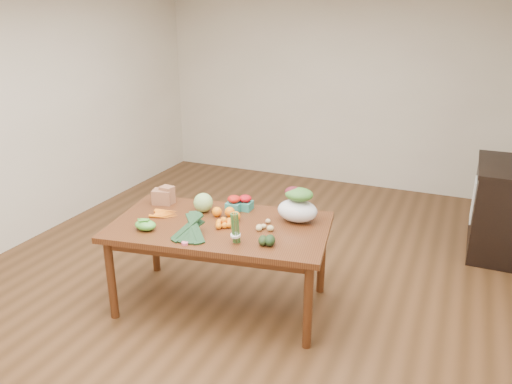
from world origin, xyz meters
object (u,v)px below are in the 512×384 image
at_px(paper_bag, 162,195).
at_px(mandarin_cluster, 224,222).
at_px(salad_bag, 298,206).
at_px(cabinet, 499,208).
at_px(kale_bunch, 189,229).
at_px(cabbage, 203,203).
at_px(dining_table, 221,265).
at_px(asparagus_bundle, 235,228).

xyz_separation_m(paper_bag, mandarin_cluster, (0.73, -0.23, -0.04)).
height_order(mandarin_cluster, salad_bag, salad_bag).
bearing_deg(salad_bag, cabinet, 47.35).
bearing_deg(kale_bunch, paper_bag, 128.47).
height_order(paper_bag, cabbage, cabbage).
distance_m(dining_table, cabbage, 0.56).
xyz_separation_m(mandarin_cluster, asparagus_bundle, (0.22, -0.24, 0.08)).
bearing_deg(cabinet, paper_bag, -146.93).
height_order(dining_table, asparagus_bundle, asparagus_bundle).
distance_m(cabbage, salad_bag, 0.82).
bearing_deg(asparagus_bundle, salad_bag, 54.06).
relative_size(dining_table, mandarin_cluster, 9.78).
relative_size(cabbage, mandarin_cluster, 0.93).
distance_m(cabbage, asparagus_bundle, 0.69).
bearing_deg(asparagus_bundle, mandarin_cluster, 122.83).
xyz_separation_m(dining_table, cabbage, (-0.26, 0.19, 0.46)).
xyz_separation_m(cabbage, mandarin_cluster, (0.30, -0.21, -0.04)).
bearing_deg(mandarin_cluster, cabinet, 44.50).
distance_m(dining_table, mandarin_cluster, 0.42).
bearing_deg(dining_table, kale_bunch, -113.50).
height_order(dining_table, paper_bag, paper_bag).
height_order(cabinet, salad_bag, salad_bag).
height_order(cabinet, paper_bag, cabinet).
height_order(dining_table, cabbage, cabbage).
relative_size(paper_bag, asparagus_bundle, 0.90).
height_order(mandarin_cluster, asparagus_bundle, asparagus_bundle).
bearing_deg(cabbage, dining_table, -35.97).
xyz_separation_m(paper_bag, kale_bunch, (0.60, -0.54, -0.00)).
height_order(asparagus_bundle, salad_bag, salad_bag).
bearing_deg(cabinet, cabbage, -142.25).
bearing_deg(cabbage, cabinet, 37.75).
height_order(cabinet, asparagus_bundle, asparagus_bundle).
relative_size(cabinet, cabbage, 6.11).
relative_size(dining_table, kale_bunch, 4.40).
bearing_deg(asparagus_bundle, cabinet, 41.54).
distance_m(asparagus_bundle, salad_bag, 0.65).
relative_size(paper_bag, kale_bunch, 0.57).
xyz_separation_m(cabbage, asparagus_bundle, (0.52, -0.45, 0.04)).
xyz_separation_m(asparagus_bundle, salad_bag, (0.29, 0.58, 0.00)).
relative_size(mandarin_cluster, asparagus_bundle, 0.72).
relative_size(dining_table, cabinet, 1.73).
height_order(cabinet, kale_bunch, cabinet).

